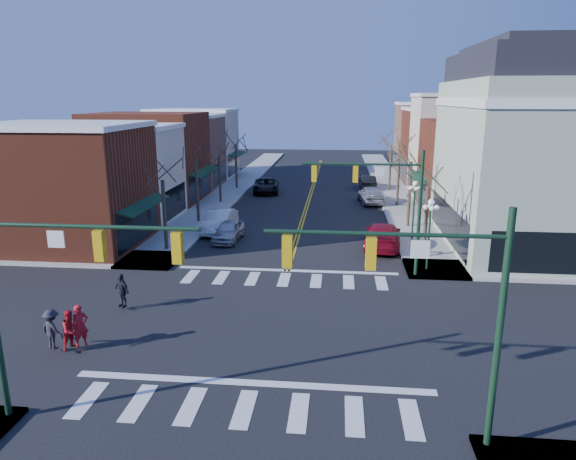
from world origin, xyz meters
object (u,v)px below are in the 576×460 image
(car_left_near, at_px, (229,231))
(car_right_far, at_px, (368,182))
(car_left_mid, at_px, (219,221))
(lamppost_corner, at_px, (430,222))
(pedestrian_red_a, at_px, (80,326))
(pedestrian_dark_b, at_px, (52,329))
(lamppost_midblock, at_px, (414,200))
(car_right_mid, at_px, (371,195))
(victorian_corner, at_px, (548,149))
(pedestrian_dark_a, at_px, (122,290))
(pedestrian_red_b, at_px, (71,329))
(car_right_near, at_px, (383,236))
(car_left_far, at_px, (266,186))

(car_left_near, xyz_separation_m, car_right_far, (10.94, 22.62, 0.04))
(car_left_mid, bearing_deg, car_left_near, -59.98)
(car_right_far, bearing_deg, lamppost_corner, 91.07)
(pedestrian_red_a, xyz_separation_m, pedestrian_dark_b, (-1.02, -0.31, -0.05))
(lamppost_midblock, xyz_separation_m, car_right_mid, (-2.18, 13.33, -2.10))
(victorian_corner, distance_m, pedestrian_red_a, 29.93)
(lamppost_corner, bearing_deg, pedestrian_dark_a, -155.09)
(car_left_mid, distance_m, pedestrian_red_a, 19.04)
(car_left_mid, bearing_deg, car_right_mid, 47.92)
(pedestrian_red_b, bearing_deg, pedestrian_dark_a, 21.94)
(victorian_corner, height_order, lamppost_midblock, victorian_corner)
(car_right_near, relative_size, car_right_far, 1.27)
(pedestrian_dark_b, bearing_deg, car_left_mid, -74.76)
(pedestrian_dark_b, bearing_deg, car_right_far, -88.03)
(car_right_far, bearing_deg, lamppost_midblock, 92.33)
(lamppost_corner, height_order, car_right_mid, lamppost_corner)
(car_left_far, distance_m, pedestrian_dark_b, 36.20)
(car_left_far, distance_m, pedestrian_dark_a, 31.76)
(car_left_near, relative_size, car_right_near, 0.72)
(car_left_mid, bearing_deg, car_right_near, -11.25)
(pedestrian_dark_b, bearing_deg, car_right_mid, -92.51)
(pedestrian_dark_a, bearing_deg, pedestrian_red_a, -58.17)
(victorian_corner, relative_size, car_right_near, 2.47)
(car_left_far, bearing_deg, pedestrian_red_b, -100.50)
(lamppost_corner, distance_m, car_right_near, 5.64)
(car_right_far, height_order, pedestrian_red_b, pedestrian_red_b)
(car_right_near, bearing_deg, pedestrian_dark_b, 54.95)
(car_right_near, xyz_separation_m, pedestrian_red_b, (-13.57, -16.22, 0.13))
(car_right_far, bearing_deg, car_left_mid, 55.88)
(lamppost_midblock, distance_m, pedestrian_dark_b, 24.56)
(lamppost_corner, height_order, car_left_mid, lamppost_corner)
(car_left_far, relative_size, pedestrian_dark_a, 3.35)
(car_left_far, xyz_separation_m, car_right_near, (10.79, -19.73, 0.06))
(car_right_far, relative_size, pedestrian_red_b, 2.78)
(pedestrian_dark_a, height_order, pedestrian_dark_b, pedestrian_dark_b)
(car_left_near, xyz_separation_m, pedestrian_red_a, (-2.50, -16.63, 0.32))
(victorian_corner, bearing_deg, pedestrian_dark_a, -150.99)
(car_right_mid, relative_size, car_right_far, 1.11)
(lamppost_midblock, distance_m, car_right_far, 21.70)
(car_left_near, distance_m, car_right_mid, 18.06)
(victorian_corner, distance_m, car_left_far, 28.79)
(car_right_near, height_order, car_right_mid, car_right_mid)
(car_left_far, xyz_separation_m, car_right_far, (10.94, 3.53, -0.03))
(pedestrian_dark_b, bearing_deg, lamppost_midblock, -110.39)
(lamppost_corner, distance_m, pedestrian_dark_a, 17.20)
(car_right_far, bearing_deg, car_right_near, 86.48)
(lamppost_midblock, distance_m, pedestrian_dark_a, 20.78)
(pedestrian_red_a, bearing_deg, pedestrian_dark_b, 151.78)
(car_right_near, height_order, pedestrian_dark_a, pedestrian_dark_a)
(lamppost_midblock, height_order, car_left_mid, lamppost_midblock)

